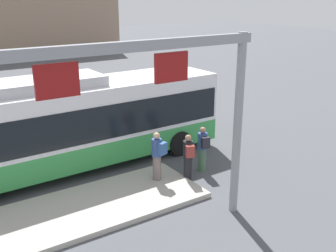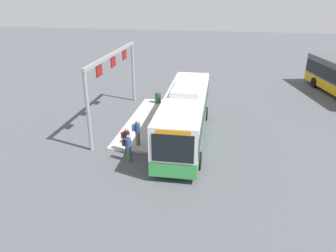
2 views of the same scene
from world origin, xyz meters
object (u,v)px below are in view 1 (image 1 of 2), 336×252
Objects in this scene: person_waiting_mid at (188,157)px; bus_main at (71,121)px; person_boarding at (203,148)px; person_waiting_near at (157,155)px.

bus_main is at bearing 63.05° from person_waiting_mid.
person_boarding is 1.90m from person_waiting_near.
person_boarding is 0.98m from person_waiting_mid.
person_boarding is at bearing -106.38° from person_waiting_near.
person_waiting_near reaches higher than person_waiting_mid.
person_boarding is 1.00× the size of person_waiting_near.
person_waiting_mid is (0.98, -0.39, -0.16)m from person_waiting_near.
person_waiting_near is at bearing 103.88° from person_boarding.
bus_main reaches higher than person_boarding.
person_waiting_near is 1.07m from person_waiting_mid.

